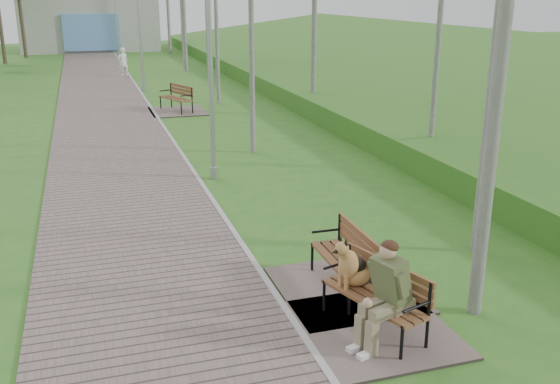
# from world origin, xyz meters

# --- Properties ---
(walkway) EXTENTS (3.50, 67.00, 0.04)m
(walkway) POSITION_xyz_m (-1.75, 21.50, 0.02)
(walkway) COLOR #655652
(walkway) RESTS_ON ground
(kerb) EXTENTS (0.10, 67.00, 0.05)m
(kerb) POSITION_xyz_m (0.00, 21.50, 0.03)
(kerb) COLOR #999993
(kerb) RESTS_ON ground
(embankment) EXTENTS (14.00, 70.00, 1.60)m
(embankment) POSITION_xyz_m (12.00, 20.00, 0.00)
(embankment) COLOR #467C29
(embankment) RESTS_ON ground
(building_north) EXTENTS (10.00, 5.20, 4.00)m
(building_north) POSITION_xyz_m (-1.50, 50.97, 1.99)
(building_north) COLOR #9E9E99
(building_north) RESTS_ON ground
(bench_main) EXTENTS (1.92, 2.13, 1.67)m
(bench_main) POSITION_xyz_m (0.88, 6.25, 0.47)
(bench_main) COLOR #655652
(bench_main) RESTS_ON ground
(bench_second) EXTENTS (1.95, 2.17, 1.20)m
(bench_second) POSITION_xyz_m (1.03, 7.49, 0.22)
(bench_second) COLOR #655652
(bench_second) RESTS_ON ground
(bench_third) EXTENTS (2.01, 2.24, 1.24)m
(bench_third) POSITION_xyz_m (0.84, 23.06, 0.23)
(bench_third) COLOR #655652
(bench_third) RESTS_ON ground
(lamp_post_second) EXTENTS (0.19, 0.19, 5.02)m
(lamp_post_second) POSITION_xyz_m (0.39, 13.95, 2.35)
(lamp_post_second) COLOR #9C9FA4
(lamp_post_second) RESTS_ON ground
(lamp_post_third) EXTENTS (0.22, 0.22, 5.71)m
(lamp_post_third) POSITION_xyz_m (0.21, 28.85, 2.67)
(lamp_post_third) COLOR #9C9FA4
(lamp_post_third) RESTS_ON ground
(lamp_post_far) EXTENTS (0.17, 0.17, 4.53)m
(lamp_post_far) POSITION_xyz_m (0.14, 45.34, 2.12)
(lamp_post_far) COLOR #9C9FA4
(lamp_post_far) RESTS_ON ground
(pedestrian_near) EXTENTS (0.65, 0.54, 1.52)m
(pedestrian_near) POSITION_xyz_m (-0.30, 34.20, 0.76)
(pedestrian_near) COLOR white
(pedestrian_near) RESTS_ON ground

